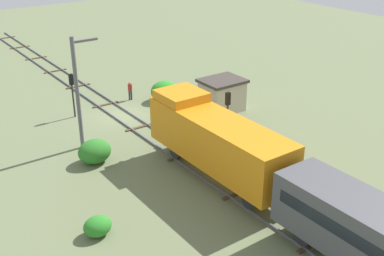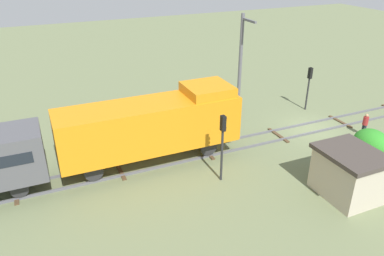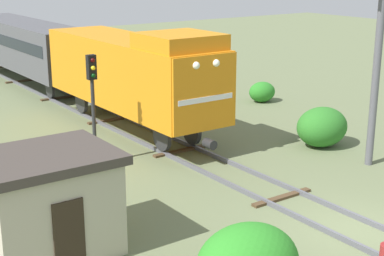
{
  "view_description": "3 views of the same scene",
  "coord_description": "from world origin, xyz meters",
  "px_view_note": "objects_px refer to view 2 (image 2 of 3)",
  "views": [
    {
      "loc": [
        16.6,
        33.13,
        15.53
      ],
      "look_at": [
        -0.97,
        8.63,
        1.82
      ],
      "focal_mm": 45.0,
      "sensor_mm": 36.0,
      "label": 1
    },
    {
      "loc": [
        -19.83,
        18.56,
        12.49
      ],
      "look_at": [
        1.16,
        9.36,
        1.37
      ],
      "focal_mm": 35.0,
      "sensor_mm": 36.0,
      "label": 2
    },
    {
      "loc": [
        -12.55,
        -9.76,
        7.39
      ],
      "look_at": [
        -0.25,
        7.64,
        1.33
      ],
      "focal_mm": 55.0,
      "sensor_mm": 36.0,
      "label": 3
    }
  ],
  "objects_px": {
    "traffic_signal_near": "(309,81)",
    "catenary_mast": "(241,63)",
    "traffic_signal_mid": "(223,136)",
    "relay_hut": "(349,173)",
    "locomotive": "(153,124)",
    "worker_near_track": "(365,123)"
  },
  "relations": [
    {
      "from": "traffic_signal_near",
      "to": "catenary_mast",
      "type": "distance_m",
      "value": 6.11
    },
    {
      "from": "traffic_signal_mid",
      "to": "catenary_mast",
      "type": "bearing_deg",
      "value": -35.55
    },
    {
      "from": "locomotive",
      "to": "worker_near_track",
      "type": "bearing_deg",
      "value": -98.92
    },
    {
      "from": "traffic_signal_mid",
      "to": "worker_near_track",
      "type": "distance_m",
      "value": 12.47
    },
    {
      "from": "traffic_signal_near",
      "to": "relay_hut",
      "type": "distance_m",
      "value": 12.29
    },
    {
      "from": "traffic_signal_near",
      "to": "relay_hut",
      "type": "xyz_separation_m",
      "value": [
        -10.7,
        5.94,
        -1.17
      ]
    },
    {
      "from": "catenary_mast",
      "to": "relay_hut",
      "type": "bearing_deg",
      "value": 178.45
    },
    {
      "from": "traffic_signal_mid",
      "to": "relay_hut",
      "type": "height_order",
      "value": "traffic_signal_mid"
    },
    {
      "from": "locomotive",
      "to": "relay_hut",
      "type": "relative_size",
      "value": 3.31
    },
    {
      "from": "worker_near_track",
      "to": "catenary_mast",
      "type": "height_order",
      "value": "catenary_mast"
    },
    {
      "from": "traffic_signal_near",
      "to": "traffic_signal_mid",
      "type": "bearing_deg",
      "value": 119.72
    },
    {
      "from": "worker_near_track",
      "to": "catenary_mast",
      "type": "bearing_deg",
      "value": -9.93
    },
    {
      "from": "relay_hut",
      "to": "traffic_signal_mid",
      "type": "bearing_deg",
      "value": 53.9
    },
    {
      "from": "locomotive",
      "to": "worker_near_track",
      "type": "relative_size",
      "value": 6.82
    },
    {
      "from": "traffic_signal_near",
      "to": "catenary_mast",
      "type": "relative_size",
      "value": 0.46
    },
    {
      "from": "traffic_signal_mid",
      "to": "relay_hut",
      "type": "distance_m",
      "value": 7.12
    },
    {
      "from": "traffic_signal_near",
      "to": "relay_hut",
      "type": "relative_size",
      "value": 1.05
    },
    {
      "from": "traffic_signal_near",
      "to": "traffic_signal_mid",
      "type": "relative_size",
      "value": 0.88
    },
    {
      "from": "worker_near_track",
      "to": "traffic_signal_mid",
      "type": "bearing_deg",
      "value": 43.98
    },
    {
      "from": "catenary_mast",
      "to": "traffic_signal_near",
      "type": "bearing_deg",
      "value": -107.24
    },
    {
      "from": "traffic_signal_mid",
      "to": "relay_hut",
      "type": "bearing_deg",
      "value": -126.1
    },
    {
      "from": "locomotive",
      "to": "traffic_signal_near",
      "type": "xyz_separation_m",
      "value": [
        3.2,
        -14.56,
        -0.21
      ]
    }
  ]
}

